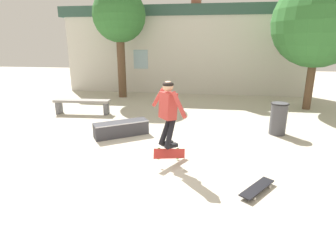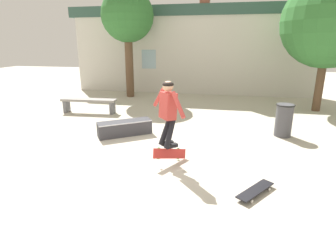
{
  "view_description": "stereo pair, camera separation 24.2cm",
  "coord_description": "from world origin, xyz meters",
  "px_view_note": "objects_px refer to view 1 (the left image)",
  "views": [
    {
      "loc": [
        1.23,
        -4.72,
        2.43
      ],
      "look_at": [
        0.49,
        0.2,
        1.04
      ],
      "focal_mm": 28.0,
      "sensor_mm": 36.0,
      "label": 1
    },
    {
      "loc": [
        1.47,
        -4.68,
        2.43
      ],
      "look_at": [
        0.49,
        0.2,
        1.04
      ],
      "focal_mm": 28.0,
      "sensor_mm": 36.0,
      "label": 2
    }
  ],
  "objects_px": {
    "trash_bin": "(278,118)",
    "skateboard_resting": "(257,188)",
    "park_bench": "(82,103)",
    "skate_ledge": "(121,129)",
    "skateboard_flipping": "(170,154)",
    "tree_right": "(319,22)",
    "tree_left": "(119,17)",
    "skater": "(168,109)"
  },
  "relations": [
    {
      "from": "trash_bin",
      "to": "skateboard_resting",
      "type": "bearing_deg",
      "value": -108.69
    },
    {
      "from": "park_bench",
      "to": "skate_ledge",
      "type": "distance_m",
      "value": 2.86
    },
    {
      "from": "skateboard_flipping",
      "to": "skateboard_resting",
      "type": "bearing_deg",
      "value": -75.76
    },
    {
      "from": "park_bench",
      "to": "skateboard_resting",
      "type": "bearing_deg",
      "value": -42.94
    },
    {
      "from": "tree_right",
      "to": "park_bench",
      "type": "distance_m",
      "value": 8.72
    },
    {
      "from": "park_bench",
      "to": "tree_right",
      "type": "bearing_deg",
      "value": 9.97
    },
    {
      "from": "tree_left",
      "to": "skateboard_flipping",
      "type": "xyz_separation_m",
      "value": [
        3.14,
        -6.54,
        -3.28
      ]
    },
    {
      "from": "skate_ledge",
      "to": "skateboard_resting",
      "type": "bearing_deg",
      "value": -70.55
    },
    {
      "from": "tree_left",
      "to": "trash_bin",
      "type": "xyz_separation_m",
      "value": [
        5.8,
        -4.31,
        -3.03
      ]
    },
    {
      "from": "skate_ledge",
      "to": "skateboard_flipping",
      "type": "bearing_deg",
      "value": -77.8
    },
    {
      "from": "tree_right",
      "to": "skater",
      "type": "bearing_deg",
      "value": -129.81
    },
    {
      "from": "tree_right",
      "to": "skate_ledge",
      "type": "bearing_deg",
      "value": -146.97
    },
    {
      "from": "park_bench",
      "to": "skateboard_resting",
      "type": "xyz_separation_m",
      "value": [
        5.21,
        -4.29,
        -0.31
      ]
    },
    {
      "from": "park_bench",
      "to": "skateboard_flipping",
      "type": "height_order",
      "value": "park_bench"
    },
    {
      "from": "park_bench",
      "to": "skater",
      "type": "relative_size",
      "value": 1.48
    },
    {
      "from": "skate_ledge",
      "to": "skater",
      "type": "bearing_deg",
      "value": -78.99
    },
    {
      "from": "skate_ledge",
      "to": "skateboard_flipping",
      "type": "distance_m",
      "value": 2.12
    },
    {
      "from": "park_bench",
      "to": "skater",
      "type": "bearing_deg",
      "value": -47.61
    },
    {
      "from": "tree_left",
      "to": "skater",
      "type": "height_order",
      "value": "tree_left"
    },
    {
      "from": "tree_right",
      "to": "tree_left",
      "type": "bearing_deg",
      "value": 171.18
    },
    {
      "from": "trash_bin",
      "to": "skateboard_flipping",
      "type": "distance_m",
      "value": 3.47
    },
    {
      "from": "skater",
      "to": "skateboard_resting",
      "type": "height_order",
      "value": "skater"
    },
    {
      "from": "skate_ledge",
      "to": "trash_bin",
      "type": "height_order",
      "value": "trash_bin"
    },
    {
      "from": "tree_left",
      "to": "skater",
      "type": "distance_m",
      "value": 7.63
    },
    {
      "from": "park_bench",
      "to": "skate_ledge",
      "type": "bearing_deg",
      "value": -47.04
    },
    {
      "from": "tree_left",
      "to": "park_bench",
      "type": "bearing_deg",
      "value": -98.32
    },
    {
      "from": "tree_right",
      "to": "tree_left",
      "type": "height_order",
      "value": "tree_right"
    },
    {
      "from": "tree_left",
      "to": "skateboard_flipping",
      "type": "relative_size",
      "value": 6.78
    },
    {
      "from": "park_bench",
      "to": "skateboard_resting",
      "type": "relative_size",
      "value": 2.48
    },
    {
      "from": "park_bench",
      "to": "skateboard_resting",
      "type": "distance_m",
      "value": 6.76
    },
    {
      "from": "skater",
      "to": "trash_bin",
      "type": "bearing_deg",
      "value": -0.89
    },
    {
      "from": "park_bench",
      "to": "trash_bin",
      "type": "height_order",
      "value": "trash_bin"
    },
    {
      "from": "tree_left",
      "to": "skateboard_flipping",
      "type": "distance_m",
      "value": 7.96
    },
    {
      "from": "skateboard_flipping",
      "to": "tree_right",
      "type": "bearing_deg",
      "value": 2.5
    },
    {
      "from": "skateboard_resting",
      "to": "tree_left",
      "type": "bearing_deg",
      "value": -109.65
    },
    {
      "from": "tree_left",
      "to": "skater",
      "type": "xyz_separation_m",
      "value": [
        3.11,
        -6.57,
        -2.31
      ]
    },
    {
      "from": "skateboard_flipping",
      "to": "tree_left",
      "type": "bearing_deg",
      "value": 67.94
    },
    {
      "from": "tree_left",
      "to": "skate_ledge",
      "type": "relative_size",
      "value": 3.3
    },
    {
      "from": "trash_bin",
      "to": "tree_left",
      "type": "bearing_deg",
      "value": 143.37
    },
    {
      "from": "tree_left",
      "to": "tree_right",
      "type": "bearing_deg",
      "value": -8.82
    },
    {
      "from": "trash_bin",
      "to": "skateboard_resting",
      "type": "xyz_separation_m",
      "value": [
        -1.04,
        -3.08,
        -0.39
      ]
    },
    {
      "from": "trash_bin",
      "to": "skateboard_flipping",
      "type": "xyz_separation_m",
      "value": [
        -2.66,
        -2.23,
        -0.25
      ]
    }
  ]
}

